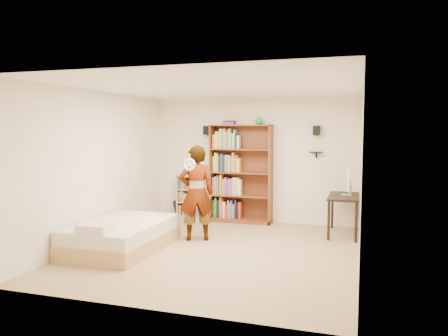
# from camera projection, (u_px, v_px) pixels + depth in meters

# --- Properties ---
(ground) EXTENTS (4.50, 5.00, 0.01)m
(ground) POSITION_uv_depth(u_px,v_px,m) (218.00, 251.00, 7.29)
(ground) COLOR tan
(ground) RESTS_ON ground
(room_shell) EXTENTS (4.52, 5.02, 2.71)m
(room_shell) POSITION_uv_depth(u_px,v_px,m) (218.00, 145.00, 7.13)
(room_shell) COLOR white
(room_shell) RESTS_ON ground
(crown_molding) EXTENTS (4.50, 5.00, 0.06)m
(crown_molding) POSITION_uv_depth(u_px,v_px,m) (218.00, 89.00, 7.05)
(crown_molding) COLOR white
(crown_molding) RESTS_ON room_shell
(speaker_left) EXTENTS (0.14, 0.12, 0.20)m
(speaker_left) POSITION_uv_depth(u_px,v_px,m) (207.00, 130.00, 9.71)
(speaker_left) COLOR black
(speaker_left) RESTS_ON room_shell
(speaker_right) EXTENTS (0.14, 0.12, 0.20)m
(speaker_right) POSITION_uv_depth(u_px,v_px,m) (316.00, 130.00, 8.99)
(speaker_right) COLOR black
(speaker_right) RESTS_ON room_shell
(wall_shelf) EXTENTS (0.25, 0.16, 0.02)m
(wall_shelf) POSITION_uv_depth(u_px,v_px,m) (316.00, 152.00, 9.04)
(wall_shelf) COLOR black
(wall_shelf) RESTS_ON room_shell
(tall_bookshelf) EXTENTS (1.34, 0.39, 2.12)m
(tall_bookshelf) POSITION_uv_depth(u_px,v_px,m) (241.00, 174.00, 9.46)
(tall_bookshelf) COLOR brown
(tall_bookshelf) RESTS_ON ground
(low_bookshelf) EXTENTS (0.78, 0.29, 0.98)m
(low_bookshelf) POSITION_uv_depth(u_px,v_px,m) (195.00, 197.00, 9.88)
(low_bookshelf) COLOR tan
(low_bookshelf) RESTS_ON ground
(computer_desk) EXTENTS (0.56, 1.12, 0.76)m
(computer_desk) POSITION_uv_depth(u_px,v_px,m) (343.00, 215.00, 8.36)
(computer_desk) COLOR black
(computer_desk) RESTS_ON ground
(imac) EXTENTS (0.16, 0.55, 0.54)m
(imac) POSITION_uv_depth(u_px,v_px,m) (347.00, 181.00, 8.32)
(imac) COLOR silver
(imac) RESTS_ON computer_desk
(daybed) EXTENTS (1.30, 1.99, 0.59)m
(daybed) POSITION_uv_depth(u_px,v_px,m) (122.00, 232.00, 7.35)
(daybed) COLOR beige
(daybed) RESTS_ON ground
(person) EXTENTS (0.75, 0.64, 1.74)m
(person) POSITION_uv_depth(u_px,v_px,m) (196.00, 193.00, 7.93)
(person) COLOR black
(person) RESTS_ON ground
(wii_wheel) EXTENTS (0.22, 0.08, 0.22)m
(wii_wheel) POSITION_uv_depth(u_px,v_px,m) (190.00, 165.00, 7.57)
(wii_wheel) COLOR silver
(wii_wheel) RESTS_ON person
(navy_bag) EXTENTS (0.38, 0.32, 0.43)m
(navy_bag) POSITION_uv_depth(u_px,v_px,m) (181.00, 208.00, 10.00)
(navy_bag) COLOR black
(navy_bag) RESTS_ON ground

